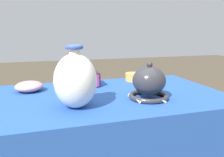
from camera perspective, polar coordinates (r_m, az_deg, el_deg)
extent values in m
cylinder|color=brown|center=(1.44, -25.35, -16.96)|extent=(0.04, 0.04, 0.68)
cylinder|color=brown|center=(1.62, 14.21, -12.83)|extent=(0.04, 0.04, 0.68)
cube|color=brown|center=(1.07, -1.37, -5.17)|extent=(1.12, 0.63, 0.03)
cube|color=#234C9E|center=(1.06, -1.37, -4.24)|extent=(1.14, 0.65, 0.01)
ellipsoid|color=white|center=(0.87, -9.52, -0.63)|extent=(0.17, 0.17, 0.22)
cylinder|color=white|center=(0.85, -9.80, 7.10)|extent=(0.04, 0.04, 0.03)
torus|color=#3851A8|center=(0.85, -9.83, 8.11)|extent=(0.07, 0.07, 0.02)
torus|color=#2D2D33|center=(1.01, 9.51, -4.56)|extent=(0.18, 0.18, 0.02)
ellipsoid|color=#2D2D33|center=(0.99, 9.65, -0.55)|extent=(0.15, 0.15, 0.13)
sphere|color=#2D2D33|center=(0.97, 9.80, 3.64)|extent=(0.03, 0.03, 0.03)
cone|color=white|center=(1.05, 13.94, -4.08)|extent=(0.01, 0.03, 0.02)
cone|color=white|center=(1.09, 8.86, -3.21)|extent=(0.03, 0.02, 0.02)
cone|color=white|center=(1.02, 4.55, -4.12)|extent=(0.03, 0.03, 0.02)
cone|color=white|center=(0.93, 6.89, -5.85)|extent=(0.03, 0.03, 0.02)
cone|color=white|center=(0.95, 13.29, -5.79)|extent=(0.03, 0.02, 0.02)
cube|color=#232328|center=(1.22, -6.80, -0.12)|extent=(0.14, 0.13, 0.08)
cube|color=#B23384|center=(1.16, -6.15, -0.75)|extent=(0.12, 0.01, 0.06)
ellipsoid|color=#D19399|center=(1.18, -20.85, -1.92)|extent=(0.14, 0.14, 0.05)
cylinder|color=gold|center=(1.35, 5.73, 0.40)|extent=(0.11, 0.11, 0.05)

